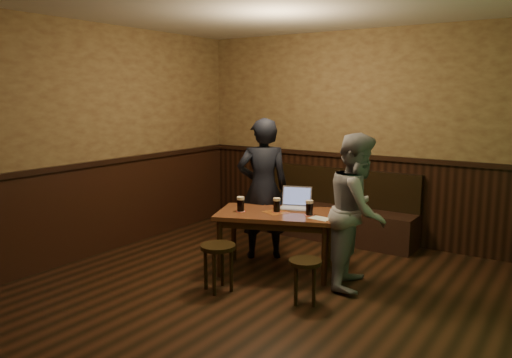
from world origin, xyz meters
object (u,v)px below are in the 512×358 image
Objects in this scene: pint_mid at (277,205)px; laptop at (296,203)px; stool_right at (305,269)px; stool_left at (218,254)px; pub_table at (276,220)px; person_suit at (263,189)px; pint_left at (241,204)px; pint_right at (309,208)px; bench at (336,216)px; person_grey at (358,211)px.

laptop is at bearing 73.12° from pint_mid.
stool_left is at bearing -165.95° from stool_right.
pub_table is 0.17m from pint_mid.
person_suit is at bearing 139.26° from stool_right.
pint_left is 0.55m from person_suit.
pint_right is at bearing -55.39° from laptop.
pint_right reaches higher than stool_right.
bench reaches higher than pint_mid.
pint_left is 0.64m from laptop.
pub_table is 0.43m from pint_left.
person_suit is at bearing 96.33° from pint_left.
laptop is (-0.59, 0.86, 0.40)m from stool_right.
pint_mid is at bearing -89.94° from bench.
pub_table is 0.84m from stool_left.
bench is 1.35m from laptop.
pint_left is 1.02× the size of pint_right.
pint_left is (-0.15, 0.60, 0.38)m from stool_left.
bench is 13.78× the size of pint_mid.
person_suit is (-0.40, 0.34, 0.09)m from pint_mid.
person_grey is (0.90, -1.45, 0.48)m from bench.
pint_mid is (0.34, 0.20, -0.00)m from pint_left.
pint_right is 0.35m from laptop.
laptop is (0.28, 1.08, 0.36)m from stool_left.
stool_right is (0.87, 0.22, -0.04)m from stool_left.
pint_mid is at bearing 139.03° from stool_right.
pub_table is at bearing -90.00° from bench.
person_grey is at bearing 4.59° from pint_right.
stool_left is 0.30× the size of person_grey.
bench is 1.30× the size of person_suit.
laptop is at bearing 65.67° from person_grey.
bench is 1.62m from pint_mid.
stool_right is at bearing -40.97° from pint_mid.
laptop is at bearing 124.38° from stool_right.
person_suit reaches higher than pint_left.
pint_right reaches higher than pint_mid.
pint_right is at bearing 20.46° from pint_left.
stool_left is 2.90× the size of pint_right.
pint_left is (-0.34, -0.19, 0.17)m from pub_table.
person_suit is at bearing -108.43° from bench.
person_grey is (0.53, 0.04, 0.03)m from pint_right.
pint_mid is (-0.67, 0.58, 0.42)m from stool_right.
bench is 5.21× the size of stool_right.
laptop is at bearing -86.17° from bench.
person_suit reaches higher than stool_left.
stool_right is at bearing 149.40° from person_grey.
bench is at bearing 85.35° from stool_left.
pub_table is 9.04× the size of pint_mid.
person_suit reaches higher than laptop.
stool_left is 0.91m from pint_mid.
pint_right is (0.37, 0.08, 0.17)m from pub_table.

